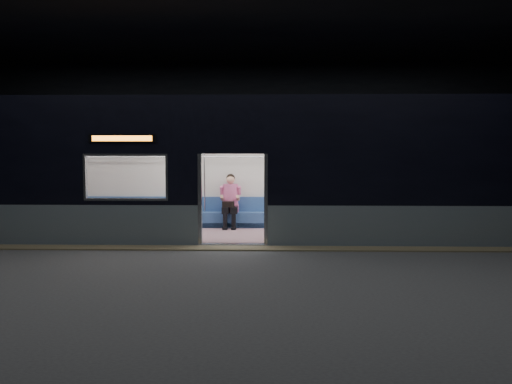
{
  "coord_description": "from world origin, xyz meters",
  "views": [
    {
      "loc": [
        0.85,
        -10.99,
        2.13
      ],
      "look_at": [
        0.48,
        2.3,
        1.1
      ],
      "focal_mm": 38.0,
      "sensor_mm": 36.0,
      "label": 1
    }
  ],
  "objects": [
    {
      "name": "station_floor",
      "position": [
        0.0,
        0.0,
        -0.01
      ],
      "size": [
        24.0,
        14.0,
        0.01
      ],
      "primitive_type": "cube",
      "color": "#47494C",
      "rests_on": "ground"
    },
    {
      "name": "tactile_strip",
      "position": [
        0.0,
        0.55,
        0.01
      ],
      "size": [
        22.8,
        0.5,
        0.03
      ],
      "primitive_type": "cube",
      "color": "#8C7F59",
      "rests_on": "station_floor"
    },
    {
      "name": "passenger",
      "position": [
        -0.24,
        3.55,
        0.83
      ],
      "size": [
        0.47,
        0.77,
        1.45
      ],
      "rotation": [
        0.0,
        0.0,
        0.18
      ],
      "color": "black",
      "rests_on": "metro_car"
    },
    {
      "name": "metro_car",
      "position": [
        -0.0,
        2.54,
        1.85
      ],
      "size": [
        18.0,
        3.04,
        3.35
      ],
      "color": "gray",
      "rests_on": "station_floor"
    },
    {
      "name": "station_envelope",
      "position": [
        0.0,
        0.0,
        3.66
      ],
      "size": [
        24.0,
        14.0,
        5.0
      ],
      "color": "black",
      "rests_on": "station_floor"
    },
    {
      "name": "handbag",
      "position": [
        -0.28,
        3.3,
        0.7
      ],
      "size": [
        0.33,
        0.28,
        0.15
      ],
      "primitive_type": "cube",
      "rotation": [
        0.0,
        0.0,
        0.07
      ],
      "color": "black",
      "rests_on": "passenger"
    },
    {
      "name": "transit_map",
      "position": [
        3.44,
        3.85,
        1.5
      ],
      "size": [
        1.07,
        0.03,
        0.7
      ],
      "primitive_type": "cube",
      "color": "white",
      "rests_on": "metro_car"
    }
  ]
}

